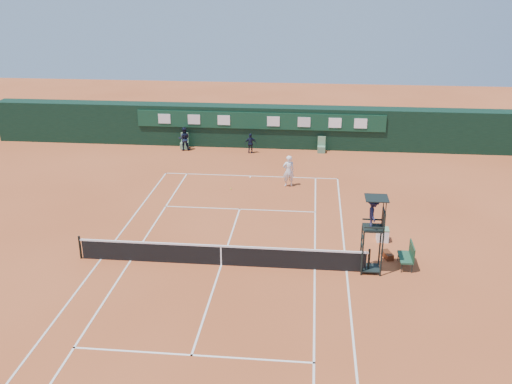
% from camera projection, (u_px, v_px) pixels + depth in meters
% --- Properties ---
extents(ground, '(90.00, 90.00, 0.00)m').
position_uv_depth(ground, '(221.00, 265.00, 25.17)').
color(ground, '#B5542A').
rests_on(ground, ground).
extents(court_lines, '(11.05, 23.85, 0.01)m').
position_uv_depth(court_lines, '(221.00, 265.00, 25.16)').
color(court_lines, silver).
rests_on(court_lines, ground).
extents(tennis_net, '(12.90, 0.10, 1.10)m').
position_uv_depth(tennis_net, '(221.00, 255.00, 24.98)').
color(tennis_net, black).
rests_on(tennis_net, ground).
extents(back_wall, '(40.00, 1.65, 3.00)m').
position_uv_depth(back_wall, '(261.00, 126.00, 42.03)').
color(back_wall, black).
rests_on(back_wall, ground).
extents(linesman_chair_left, '(0.55, 0.50, 1.15)m').
position_uv_depth(linesman_chair_left, '(184.00, 144.00, 41.80)').
color(linesman_chair_left, '#5F916A').
rests_on(linesman_chair_left, ground).
extents(linesman_chair_right, '(0.55, 0.50, 1.15)m').
position_uv_depth(linesman_chair_right, '(321.00, 148.00, 40.87)').
color(linesman_chair_right, '#537F5E').
rests_on(linesman_chair_right, ground).
extents(umpire_chair, '(0.96, 0.95, 3.42)m').
position_uv_depth(umpire_chair, '(374.00, 219.00, 23.79)').
color(umpire_chair, black).
rests_on(umpire_chair, ground).
extents(player_bench, '(0.55, 1.20, 1.10)m').
position_uv_depth(player_bench, '(408.00, 255.00, 24.81)').
color(player_bench, '#1C462E').
rests_on(player_bench, ground).
extents(tennis_bag, '(0.52, 0.78, 0.27)m').
position_uv_depth(tennis_bag, '(387.00, 255.00, 25.77)').
color(tennis_bag, black).
rests_on(tennis_bag, ground).
extents(cooler, '(0.57, 0.57, 0.65)m').
position_uv_depth(cooler, '(382.00, 235.00, 27.33)').
color(cooler, white).
rests_on(cooler, ground).
extents(tennis_ball, '(0.08, 0.08, 0.08)m').
position_uv_depth(tennis_ball, '(231.00, 189.00, 33.96)').
color(tennis_ball, '#BAD832').
rests_on(tennis_ball, ground).
extents(player, '(0.80, 0.63, 1.93)m').
position_uv_depth(player, '(288.00, 171.00, 34.17)').
color(player, white).
rests_on(player, ground).
extents(ball_kid_left, '(0.94, 0.79, 1.71)m').
position_uv_depth(ball_kid_left, '(184.00, 139.00, 41.19)').
color(ball_kid_left, black).
rests_on(ball_kid_left, ground).
extents(ball_kid_right, '(0.89, 0.50, 1.43)m').
position_uv_depth(ball_kid_right, '(251.00, 143.00, 40.59)').
color(ball_kid_right, black).
rests_on(ball_kid_right, ground).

